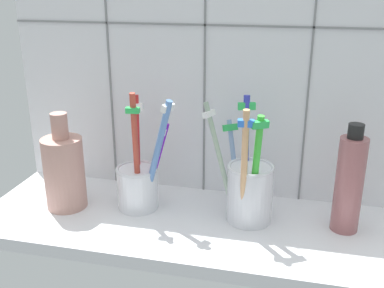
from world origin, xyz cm
name	(u,v)px	position (x,y,z in cm)	size (l,w,h in cm)	color
counter_slab	(188,226)	(0.00, 0.00, 1.00)	(64.00, 22.00, 2.00)	silver
tile_wall_back	(206,70)	(0.00, 12.00, 22.50)	(64.00, 2.20, 45.00)	white
toothbrush_cup_left	(139,181)	(-8.40, 2.24, 6.56)	(10.13, 7.01, 19.12)	white
toothbrush_cup_right	(249,187)	(8.55, 2.26, 7.32)	(10.97, 9.77, 18.40)	silver
ceramic_vase	(65,170)	(-19.86, 0.24, 8.11)	(6.25, 6.25, 15.40)	tan
soap_bottle	(349,183)	(22.48, 2.77, 9.30)	(3.89, 3.89, 15.94)	#9A5B5D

